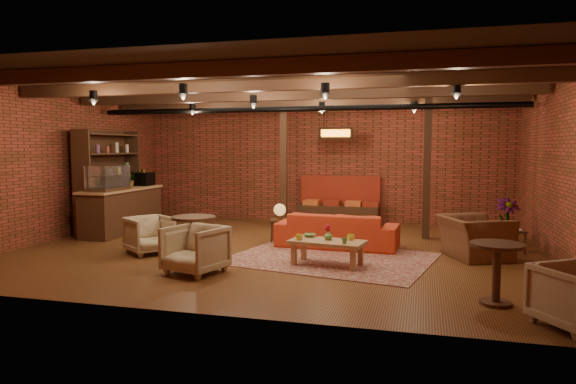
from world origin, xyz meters
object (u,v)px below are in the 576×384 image
(coffee_table, at_px, (327,243))
(armchair_right, at_px, (474,230))
(side_table_book, at_px, (513,232))
(plant_tall, at_px, (508,175))
(armchair_b, at_px, (195,247))
(sofa, at_px, (337,230))
(armchair_a, at_px, (149,233))
(round_table_right, at_px, (497,264))
(side_table_lamp, at_px, (280,213))
(round_table_left, at_px, (194,231))

(coffee_table, relative_size, armchair_right, 1.15)
(side_table_book, height_order, plant_tall, plant_tall)
(armchair_b, height_order, side_table_book, armchair_b)
(side_table_book, bearing_deg, armchair_b, -149.90)
(coffee_table, distance_m, armchair_b, 2.20)
(sofa, distance_m, armchair_a, 3.65)
(round_table_right, bearing_deg, side_table_lamp, 137.85)
(armchair_a, relative_size, round_table_right, 0.99)
(round_table_right, bearing_deg, armchair_b, 173.35)
(round_table_left, bearing_deg, round_table_right, -14.68)
(round_table_left, distance_m, armchair_b, 0.84)
(coffee_table, relative_size, side_table_book, 2.76)
(side_table_lamp, height_order, round_table_right, side_table_lamp)
(armchair_a, bearing_deg, sofa, -28.46)
(sofa, distance_m, round_table_right, 4.10)
(sofa, relative_size, armchair_a, 3.07)
(coffee_table, bearing_deg, sofa, 92.97)
(round_table_right, bearing_deg, coffee_table, 147.50)
(armchair_right, distance_m, plant_tall, 2.00)
(coffee_table, bearing_deg, armchair_right, 26.51)
(coffee_table, bearing_deg, armchair_a, 178.20)
(coffee_table, bearing_deg, round_table_right, -32.50)
(sofa, xyz_separation_m, coffee_table, (0.08, -1.61, 0.03))
(round_table_right, distance_m, plant_tall, 4.58)
(coffee_table, relative_size, armchair_a, 1.72)
(side_table_lamp, xyz_separation_m, round_table_right, (3.85, -3.49, -0.09))
(plant_tall, bearing_deg, armchair_a, -157.64)
(armchair_a, relative_size, side_table_book, 1.61)
(armchair_a, height_order, round_table_right, round_table_right)
(sofa, height_order, armchair_b, armchair_b)
(side_table_book, xyz_separation_m, plant_tall, (-0.00, 0.93, 1.02))
(sofa, xyz_separation_m, side_table_book, (3.32, 0.31, 0.06))
(plant_tall, bearing_deg, round_table_left, -150.14)
(round_table_left, height_order, armchair_a, round_table_left)
(sofa, bearing_deg, coffee_table, 96.08)
(armchair_b, relative_size, armchair_right, 0.72)
(sofa, relative_size, coffee_table, 1.79)
(sofa, relative_size, side_table_book, 4.94)
(sofa, bearing_deg, side_table_book, -171.53)
(side_table_book, bearing_deg, plant_tall, 90.00)
(sofa, height_order, armchair_a, armchair_a)
(side_table_book, relative_size, round_table_right, 0.61)
(armchair_a, distance_m, side_table_book, 6.89)
(armchair_right, distance_m, round_table_right, 2.82)
(sofa, xyz_separation_m, round_table_left, (-2.21, -1.94, 0.19))
(side_table_lamp, bearing_deg, armchair_b, -100.64)
(coffee_table, relative_size, side_table_lamp, 1.65)
(armchair_right, height_order, plant_tall, plant_tall)
(armchair_a, bearing_deg, coffee_table, -54.48)
(armchair_b, relative_size, side_table_book, 1.74)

